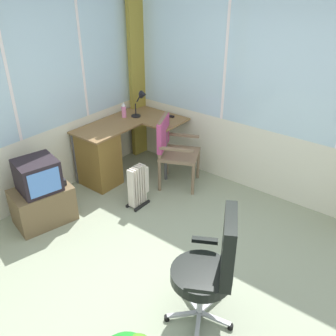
{
  "coord_description": "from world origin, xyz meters",
  "views": [
    {
      "loc": [
        -2.03,
        -1.54,
        2.66
      ],
      "look_at": [
        0.64,
        0.55,
        0.78
      ],
      "focal_mm": 39.92,
      "sensor_mm": 36.0,
      "label": 1
    }
  ],
  "objects_px": {
    "spray_bottle": "(124,110)",
    "office_chair": "(213,264)",
    "desk_lamp": "(142,99)",
    "tv_on_stand": "(42,195)",
    "space_heater": "(139,185)",
    "desk": "(103,154)",
    "wooden_armchair": "(170,144)",
    "tv_remote": "(169,116)"
  },
  "relations": [
    {
      "from": "spray_bottle",
      "to": "office_chair",
      "type": "bearing_deg",
      "value": -122.61
    },
    {
      "from": "desk_lamp",
      "to": "spray_bottle",
      "type": "height_order",
      "value": "desk_lamp"
    },
    {
      "from": "tv_on_stand",
      "to": "space_heater",
      "type": "xyz_separation_m",
      "value": [
        0.93,
        -0.64,
        -0.08
      ]
    },
    {
      "from": "desk",
      "to": "spray_bottle",
      "type": "xyz_separation_m",
      "value": [
        0.52,
        0.09,
        0.45
      ]
    },
    {
      "from": "wooden_armchair",
      "to": "desk",
      "type": "bearing_deg",
      "value": 124.67
    },
    {
      "from": "tv_remote",
      "to": "wooden_armchair",
      "type": "xyz_separation_m",
      "value": [
        -0.41,
        -0.34,
        -0.18
      ]
    },
    {
      "from": "desk_lamp",
      "to": "spray_bottle",
      "type": "bearing_deg",
      "value": 139.67
    },
    {
      "from": "desk_lamp",
      "to": "space_heater",
      "type": "xyz_separation_m",
      "value": [
        -0.85,
        -0.67,
        -0.72
      ]
    },
    {
      "from": "desk_lamp",
      "to": "tv_remote",
      "type": "height_order",
      "value": "desk_lamp"
    },
    {
      "from": "spray_bottle",
      "to": "tv_on_stand",
      "type": "distance_m",
      "value": 1.67
    },
    {
      "from": "desk",
      "to": "desk_lamp",
      "type": "distance_m",
      "value": 0.92
    },
    {
      "from": "desk_lamp",
      "to": "tv_on_stand",
      "type": "relative_size",
      "value": 0.46
    },
    {
      "from": "desk",
      "to": "wooden_armchair",
      "type": "relative_size",
      "value": 1.45
    },
    {
      "from": "space_heater",
      "to": "tv_on_stand",
      "type": "bearing_deg",
      "value": 145.55
    },
    {
      "from": "desk_lamp",
      "to": "tv_on_stand",
      "type": "height_order",
      "value": "desk_lamp"
    },
    {
      "from": "wooden_armchair",
      "to": "tv_on_stand",
      "type": "relative_size",
      "value": 1.19
    },
    {
      "from": "desk",
      "to": "office_chair",
      "type": "xyz_separation_m",
      "value": [
        -1.04,
        -2.35,
        0.18
      ]
    },
    {
      "from": "desk",
      "to": "tv_remote",
      "type": "distance_m",
      "value": 1.06
    },
    {
      "from": "desk_lamp",
      "to": "wooden_armchair",
      "type": "distance_m",
      "value": 0.8
    },
    {
      "from": "office_chair",
      "to": "space_heater",
      "type": "relative_size",
      "value": 2.0
    },
    {
      "from": "desk_lamp",
      "to": "tv_remote",
      "type": "relative_size",
      "value": 2.44
    },
    {
      "from": "office_chair",
      "to": "space_heater",
      "type": "distance_m",
      "value": 1.87
    },
    {
      "from": "desk_lamp",
      "to": "space_heater",
      "type": "height_order",
      "value": "desk_lamp"
    },
    {
      "from": "desk_lamp",
      "to": "tv_on_stand",
      "type": "bearing_deg",
      "value": -179.0
    },
    {
      "from": "office_chair",
      "to": "space_heater",
      "type": "height_order",
      "value": "office_chair"
    },
    {
      "from": "desk",
      "to": "wooden_armchair",
      "type": "bearing_deg",
      "value": -55.33
    },
    {
      "from": "office_chair",
      "to": "tv_on_stand",
      "type": "relative_size",
      "value": 1.35
    },
    {
      "from": "wooden_armchair",
      "to": "space_heater",
      "type": "distance_m",
      "value": 0.72
    },
    {
      "from": "desk",
      "to": "tv_on_stand",
      "type": "bearing_deg",
      "value": -174.05
    },
    {
      "from": "space_heater",
      "to": "office_chair",
      "type": "bearing_deg",
      "value": -119.44
    },
    {
      "from": "desk",
      "to": "office_chair",
      "type": "bearing_deg",
      "value": -113.84
    },
    {
      "from": "desk",
      "to": "spray_bottle",
      "type": "bearing_deg",
      "value": 9.39
    },
    {
      "from": "tv_remote",
      "to": "spray_bottle",
      "type": "relative_size",
      "value": 0.69
    },
    {
      "from": "wooden_armchair",
      "to": "desk_lamp",
      "type": "bearing_deg",
      "value": 72.47
    },
    {
      "from": "desk_lamp",
      "to": "office_chair",
      "type": "distance_m",
      "value": 2.9
    },
    {
      "from": "tv_remote",
      "to": "spray_bottle",
      "type": "bearing_deg",
      "value": 124.69
    },
    {
      "from": "desk_lamp",
      "to": "wooden_armchair",
      "type": "bearing_deg",
      "value": -107.53
    },
    {
      "from": "desk",
      "to": "wooden_armchair",
      "type": "xyz_separation_m",
      "value": [
        0.51,
        -0.73,
        0.18
      ]
    },
    {
      "from": "spray_bottle",
      "to": "desk",
      "type": "bearing_deg",
      "value": -170.61
    },
    {
      "from": "tv_remote",
      "to": "office_chair",
      "type": "distance_m",
      "value": 2.77
    },
    {
      "from": "spray_bottle",
      "to": "desk_lamp",
      "type": "bearing_deg",
      "value": -40.33
    },
    {
      "from": "desk_lamp",
      "to": "tv_remote",
      "type": "bearing_deg",
      "value": -57.43
    }
  ]
}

